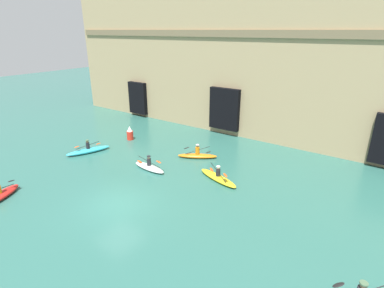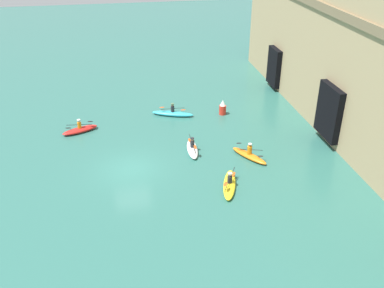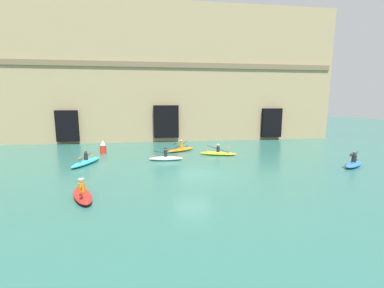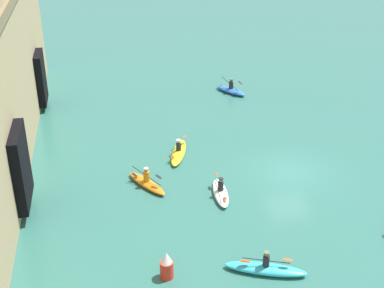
{
  "view_description": "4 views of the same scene",
  "coord_description": "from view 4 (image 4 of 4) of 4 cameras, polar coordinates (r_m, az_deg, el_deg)",
  "views": [
    {
      "loc": [
        12.32,
        -9.8,
        9.59
      ],
      "look_at": [
        1.35,
        5.69,
        2.33
      ],
      "focal_mm": 28.0,
      "sensor_mm": 36.0,
      "label": 1
    },
    {
      "loc": [
        25.01,
        -0.34,
        15.47
      ],
      "look_at": [
        -0.42,
        4.31,
        1.3
      ],
      "focal_mm": 40.0,
      "sensor_mm": 36.0,
      "label": 2
    },
    {
      "loc": [
        -2.42,
        -16.92,
        4.99
      ],
      "look_at": [
        0.54,
        4.33,
        1.41
      ],
      "focal_mm": 24.0,
      "sensor_mm": 36.0,
      "label": 3
    },
    {
      "loc": [
        -25.29,
        10.4,
        15.69
      ],
      "look_at": [
        1.1,
        5.62,
        1.81
      ],
      "focal_mm": 50.0,
      "sensor_mm": 36.0,
      "label": 4
    }
  ],
  "objects": [
    {
      "name": "kayak_white",
      "position": [
        28.81,
        3.06,
        -5.15
      ],
      "size": [
        2.9,
        0.94,
        1.09
      ],
      "rotation": [
        0.0,
        0.0,
        3.07
      ],
      "color": "white",
      "rests_on": "ground"
    },
    {
      "name": "kayak_cyan",
      "position": [
        24.03,
        7.85,
        -13.01
      ],
      "size": [
        1.97,
        3.63,
        1.12
      ],
      "rotation": [
        0.0,
        0.0,
        1.22
      ],
      "color": "#33B2C6",
      "rests_on": "ground"
    },
    {
      "name": "kayak_blue",
      "position": [
        42.11,
        4.18,
        5.77
      ],
      "size": [
        2.8,
        2.31,
        1.18
      ],
      "rotation": [
        0.0,
        0.0,
        3.76
      ],
      "color": "blue",
      "rests_on": "ground"
    },
    {
      "name": "ground_plane",
      "position": [
        31.52,
        10.48,
        -2.99
      ],
      "size": [
        120.0,
        120.0,
        0.0
      ],
      "primitive_type": "plane",
      "color": "#2D665B"
    },
    {
      "name": "marker_buoy",
      "position": [
        23.38,
        -2.73,
        -12.85
      ],
      "size": [
        0.59,
        0.59,
        1.31
      ],
      "color": "red",
      "rests_on": "ground"
    },
    {
      "name": "kayak_yellow",
      "position": [
        32.76,
        -1.43,
        -0.86
      ],
      "size": [
        3.48,
        1.76,
        1.04
      ],
      "rotation": [
        0.0,
        0.0,
        2.84
      ],
      "color": "yellow",
      "rests_on": "ground"
    },
    {
      "name": "kayak_orange",
      "position": [
        29.7,
        -4.85,
        -4.12
      ],
      "size": [
        3.01,
        2.19,
        1.15
      ],
      "rotation": [
        0.0,
        0.0,
        3.69
      ],
      "color": "orange",
      "rests_on": "ground"
    }
  ]
}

